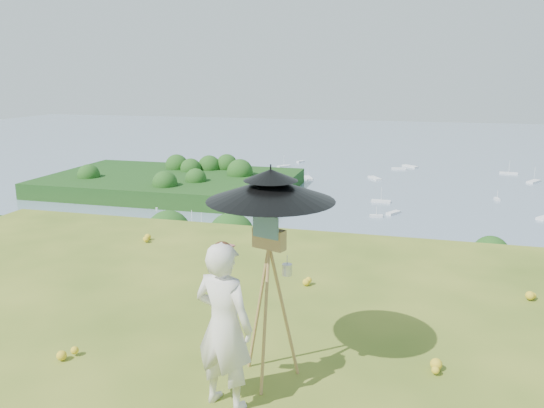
% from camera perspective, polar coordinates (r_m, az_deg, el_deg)
% --- Properties ---
extents(shoreline_tier, '(170.00, 28.00, 8.00)m').
position_cam_1_polar(shoreline_tier, '(87.35, 12.48, -13.29)').
color(shoreline_tier, '#75695D').
rests_on(shoreline_tier, bay_water).
extents(bay_water, '(700.00, 700.00, 0.00)m').
position_cam_1_polar(bay_water, '(245.94, 14.35, 4.51)').
color(bay_water, slate).
rests_on(bay_water, ground).
extents(peninsula, '(90.00, 60.00, 12.00)m').
position_cam_1_polar(peninsula, '(178.67, -10.84, 3.02)').
color(peninsula, '#113E13').
rests_on(peninsula, bay_water).
extents(slope_trees, '(110.00, 50.00, 6.00)m').
position_cam_1_polar(slope_trees, '(42.21, 11.30, -11.97)').
color(slope_trees, '#184C16').
rests_on(slope_trees, forest_slope).
extents(harbor_town, '(110.00, 22.00, 5.00)m').
position_cam_1_polar(harbor_town, '(84.65, 12.70, -9.36)').
color(harbor_town, beige).
rests_on(harbor_town, shoreline_tier).
extents(moored_boats, '(140.00, 140.00, 0.70)m').
position_cam_1_polar(moored_boats, '(168.78, 9.68, 0.84)').
color(moored_boats, white).
rests_on(moored_boats, bay_water).
extents(painter, '(0.67, 0.52, 1.61)m').
position_cam_1_polar(painter, '(4.98, -5.21, -12.93)').
color(painter, silver).
rests_on(painter, ground).
extents(field_easel, '(0.84, 0.84, 1.74)m').
position_cam_1_polar(field_easel, '(5.34, -0.30, -10.20)').
color(field_easel, '#A57645').
rests_on(field_easel, ground).
extents(sun_umbrella, '(1.52, 1.52, 0.79)m').
position_cam_1_polar(sun_umbrella, '(5.06, -0.14, -0.12)').
color(sun_umbrella, black).
rests_on(sun_umbrella, field_easel).
extents(painter_cap, '(0.24, 0.26, 0.10)m').
position_cam_1_polar(painter_cap, '(4.69, -5.41, -4.56)').
color(painter_cap, '#CE7271').
rests_on(painter_cap, painter).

